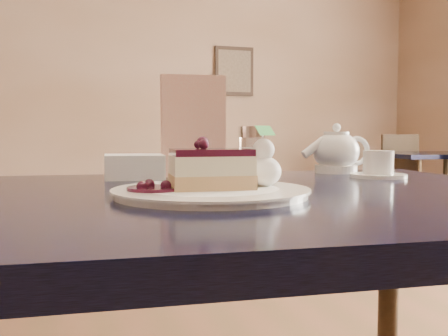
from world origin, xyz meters
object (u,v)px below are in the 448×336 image
object	(u,v)px
cheesecake_slice	(211,169)
bg_table_far_right	(432,223)
tea_set	(344,155)
main_table	(205,241)
dessert_plate	(211,193)

from	to	relation	value
cheesecake_slice	bg_table_far_right	world-z (taller)	cheesecake_slice
bg_table_far_right	tea_set	bearing A→B (deg)	-128.32
cheesecake_slice	main_table	bearing A→B (deg)	90.00
dessert_plate	bg_table_far_right	world-z (taller)	dessert_plate
main_table	cheesecake_slice	bearing A→B (deg)	-90.00
main_table	bg_table_far_right	bearing A→B (deg)	49.36
dessert_plate	cheesecake_slice	bearing A→B (deg)	0.00
main_table	cheesecake_slice	xyz separation A→B (m)	(-0.00, -0.05, 0.13)
dessert_plate	bg_table_far_right	size ratio (longest dim) A/B	0.18
bg_table_far_right	main_table	bearing A→B (deg)	-130.00
cheesecake_slice	tea_set	size ratio (longest dim) A/B	0.50
dessert_plate	tea_set	size ratio (longest dim) A/B	1.14
main_table	bg_table_far_right	xyz separation A→B (m)	(2.98, 2.99, -0.65)
main_table	tea_set	bearing A→B (deg)	37.11
tea_set	bg_table_far_right	bearing A→B (deg)	46.78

